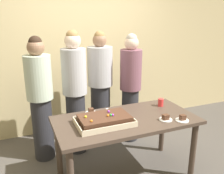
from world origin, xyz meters
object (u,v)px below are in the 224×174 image
(sheet_cake, at_px, (104,120))
(drink_cup_nearest, at_px, (161,102))
(person_serving_front, at_px, (130,87))
(person_green_shirt_behind, at_px, (40,98))
(plated_slice_far_left, at_px, (91,112))
(plated_slice_near_right, at_px, (166,118))
(party_table, at_px, (126,126))
(person_far_right_suit, at_px, (100,87))
(plated_slice_near_left, at_px, (182,119))
(cake_server_utensil, at_px, (109,111))
(person_striped_tie_right, at_px, (75,91))

(sheet_cake, xyz_separation_m, drink_cup_nearest, (0.87, 0.23, 0.00))
(sheet_cake, height_order, person_serving_front, person_serving_front)
(person_green_shirt_behind, bearing_deg, plated_slice_far_left, 11.84)
(plated_slice_near_right, bearing_deg, person_serving_front, 86.29)
(party_table, relative_size, person_far_right_suit, 0.96)
(plated_slice_near_left, height_order, person_green_shirt_behind, person_green_shirt_behind)
(person_far_right_suit, bearing_deg, plated_slice_far_left, -10.73)
(sheet_cake, relative_size, plated_slice_near_right, 4.09)
(plated_slice_near_right, xyz_separation_m, person_far_right_suit, (-0.36, 1.18, 0.08))
(cake_server_utensil, xyz_separation_m, person_far_right_suit, (0.14, 0.71, 0.10))
(sheet_cake, relative_size, cake_server_utensil, 3.07)
(cake_server_utensil, distance_m, person_green_shirt_behind, 0.93)
(plated_slice_far_left, height_order, cake_server_utensil, plated_slice_far_left)
(person_far_right_suit, bearing_deg, person_green_shirt_behind, -61.44)
(drink_cup_nearest, bearing_deg, plated_slice_near_left, -93.37)
(party_table, relative_size, person_striped_tie_right, 0.95)
(plated_slice_near_left, bearing_deg, person_serving_front, 95.13)
(plated_slice_far_left, relative_size, cake_server_utensil, 0.75)
(plated_slice_far_left, bearing_deg, cake_server_utensil, -6.40)
(plated_slice_near_right, distance_m, drink_cup_nearest, 0.44)
(plated_slice_near_right, bearing_deg, party_table, 152.21)
(plated_slice_near_right, bearing_deg, person_striped_tie_right, 128.36)
(plated_slice_near_left, relative_size, person_far_right_suit, 0.09)
(sheet_cake, distance_m, plated_slice_near_left, 0.88)
(sheet_cake, relative_size, drink_cup_nearest, 6.14)
(sheet_cake, height_order, person_striped_tie_right, person_striped_tie_right)
(drink_cup_nearest, xyz_separation_m, person_striped_tie_right, (-0.99, 0.61, 0.09))
(drink_cup_nearest, relative_size, person_far_right_suit, 0.06)
(party_table, bearing_deg, cake_server_utensil, 110.62)
(sheet_cake, height_order, drink_cup_nearest, sheet_cake)
(sheet_cake, xyz_separation_m, cake_server_utensil, (0.18, 0.31, -0.04))
(party_table, height_order, plated_slice_near_right, plated_slice_near_right)
(plated_slice_near_right, xyz_separation_m, drink_cup_nearest, (0.19, 0.40, 0.03))
(plated_slice_near_left, distance_m, person_serving_front, 1.12)
(person_green_shirt_behind, bearing_deg, person_far_right_suit, 66.54)
(drink_cup_nearest, bearing_deg, person_far_right_suit, 125.33)
(plated_slice_near_left, xyz_separation_m, plated_slice_far_left, (-0.89, 0.58, -0.00))
(person_striped_tie_right, bearing_deg, plated_slice_near_left, 33.46)
(party_table, bearing_deg, person_green_shirt_behind, 137.24)
(plated_slice_far_left, relative_size, drink_cup_nearest, 1.50)
(cake_server_utensil, xyz_separation_m, person_striped_tie_right, (-0.30, 0.53, 0.14))
(plated_slice_near_left, bearing_deg, person_green_shirt_behind, 142.57)
(plated_slice_near_left, relative_size, person_green_shirt_behind, 0.09)
(plated_slice_near_left, height_order, plated_slice_far_left, plated_slice_far_left)
(person_green_shirt_behind, distance_m, person_far_right_suit, 0.91)
(cake_server_utensil, height_order, person_serving_front, person_serving_front)
(sheet_cake, xyz_separation_m, person_serving_front, (0.74, 0.85, 0.06))
(drink_cup_nearest, bearing_deg, person_striped_tie_right, 148.49)
(drink_cup_nearest, relative_size, person_green_shirt_behind, 0.06)
(plated_slice_far_left, bearing_deg, person_striped_tie_right, 97.87)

